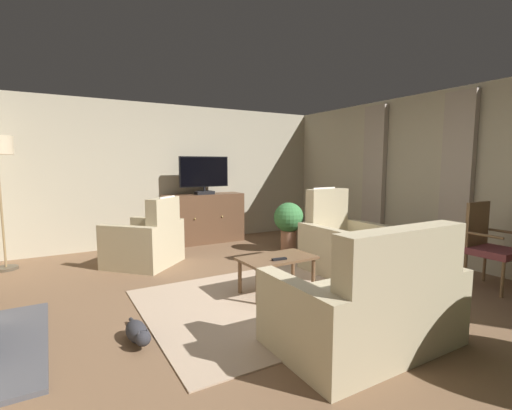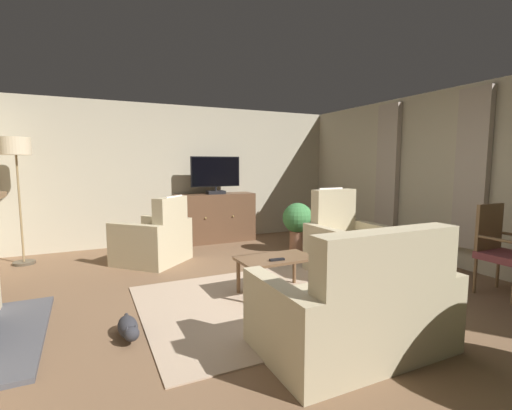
{
  "view_description": "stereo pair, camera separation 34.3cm",
  "coord_description": "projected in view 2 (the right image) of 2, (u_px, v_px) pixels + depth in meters",
  "views": [
    {
      "loc": [
        -2.03,
        -3.19,
        1.49
      ],
      "look_at": [
        0.07,
        0.45,
        1.0
      ],
      "focal_mm": 25.25,
      "sensor_mm": 36.0,
      "label": 1
    },
    {
      "loc": [
        -1.73,
        -3.35,
        1.49
      ],
      "look_at": [
        0.07,
        0.45,
        1.0
      ],
      "focal_mm": 25.25,
      "sensor_mm": 36.0,
      "label": 2
    }
  ],
  "objects": [
    {
      "name": "potted_plant_tall_palm_by_window",
      "position": [
        298.0,
        222.0,
        6.03
      ],
      "size": [
        0.5,
        0.5,
        0.84
      ],
      "color": "#99664C",
      "rests_on": "ground_plane"
    },
    {
      "name": "tv_remote",
      "position": [
        277.0,
        260.0,
        3.95
      ],
      "size": [
        0.17,
        0.07,
        0.02
      ],
      "primitive_type": "cube",
      "rotation": [
        0.0,
        0.0,
        3.05
      ],
      "color": "black",
      "rests_on": "coffee_table"
    },
    {
      "name": "sofa_floral",
      "position": [
        357.0,
        311.0,
        2.83
      ],
      "size": [
        1.49,
        0.93,
        1.03
      ],
      "color": "tan",
      "rests_on": "ground_plane"
    },
    {
      "name": "side_chair_tucked_against_wall",
      "position": [
        501.0,
        248.0,
        4.07
      ],
      "size": [
        0.49,
        0.48,
        1.02
      ],
      "color": "brown",
      "rests_on": "ground_plane"
    },
    {
      "name": "curtain_panel_far",
      "position": [
        388.0,
        168.0,
        6.19
      ],
      "size": [
        0.1,
        0.44,
        2.15
      ],
      "primitive_type": "cube",
      "color": "#B2A393"
    },
    {
      "name": "coffee_table",
      "position": [
        276.0,
        262.0,
        4.1
      ],
      "size": [
        0.87,
        0.51,
        0.43
      ],
      "color": "brown",
      "rests_on": "ground_plane"
    },
    {
      "name": "television",
      "position": [
        216.0,
        174.0,
        6.71
      ],
      "size": [
        0.94,
        0.2,
        0.7
      ],
      "color": "black",
      "rests_on": "tv_cabinet"
    },
    {
      "name": "wall_right_with_window",
      "position": [
        463.0,
        178.0,
        5.08
      ],
      "size": [
        0.1,
        7.43,
        2.56
      ],
      "primitive_type": "cube",
      "color": "#BBB095",
      "rests_on": "ground_plane"
    },
    {
      "name": "armchair_facing_sofa",
      "position": [
        154.0,
        241.0,
        5.4
      ],
      "size": [
        1.25,
        1.25,
        1.02
      ],
      "color": "tan",
      "rests_on": "ground_plane"
    },
    {
      "name": "rug_central",
      "position": [
        274.0,
        300.0,
        3.93
      ],
      "size": [
        2.78,
        2.15,
        0.01
      ],
      "primitive_type": "cube",
      "color": "tan",
      "rests_on": "ground_plane"
    },
    {
      "name": "cat",
      "position": [
        128.0,
        328.0,
        3.09
      ],
      "size": [
        0.18,
        0.64,
        0.18
      ],
      "color": "#2D2D33",
      "rests_on": "ground_plane"
    },
    {
      "name": "tv_cabinet",
      "position": [
        215.0,
        219.0,
        6.86
      ],
      "size": [
        1.49,
        0.5,
        0.92
      ],
      "color": "#402A1C",
      "rests_on": "ground_plane"
    },
    {
      "name": "ground_plane",
      "position": [
        267.0,
        303.0,
        3.91
      ],
      "size": [
        6.7,
        7.43,
        0.04
      ],
      "primitive_type": "cube",
      "color": "brown"
    },
    {
      "name": "floor_lamp",
      "position": [
        16.0,
        158.0,
        5.17
      ],
      "size": [
        0.4,
        0.4,
        1.86
      ],
      "color": "#4C4233",
      "rests_on": "ground_plane"
    },
    {
      "name": "wall_back",
      "position": [
        185.0,
        174.0,
        6.87
      ],
      "size": [
        6.7,
        0.1,
        2.56
      ],
      "primitive_type": "cube",
      "color": "#B2A88E",
      "rests_on": "ground_plane"
    },
    {
      "name": "armchair_near_window",
      "position": [
        346.0,
        247.0,
        4.92
      ],
      "size": [
        0.92,
        0.89,
        1.14
      ],
      "color": "tan",
      "rests_on": "ground_plane"
    },
    {
      "name": "curtain_panel_near",
      "position": [
        472.0,
        169.0,
        4.84
      ],
      "size": [
        0.1,
        0.44,
        2.15
      ],
      "primitive_type": "cube",
      "color": "#B2A393"
    }
  ]
}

